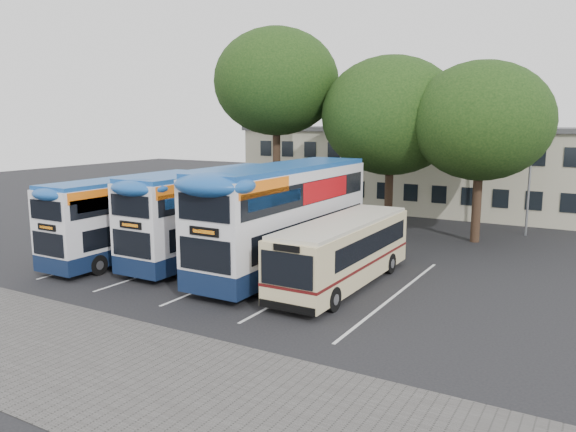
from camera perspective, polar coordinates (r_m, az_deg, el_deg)
The scene contains 12 objects.
ground at distance 19.39m, azimuth -3.57°, elevation -10.54°, with size 120.00×120.00×0.00m, color black.
paving_strip at distance 17.16m, azimuth -19.00°, elevation -13.83°, with size 40.00×6.00×0.01m, color #595654.
bay_lines at distance 25.34m, azimuth -4.37°, elevation -5.66°, with size 14.12×11.00×0.01m.
depot_building at distance 43.45m, azimuth 16.57°, elevation 4.61°, with size 32.40×8.40×6.20m.
lamp_post at distance 35.37m, azimuth 23.51°, elevation 6.27°, with size 0.25×1.05×9.06m.
tree_left at distance 36.64m, azimuth -1.19°, elevation 13.45°, with size 7.98×7.98×12.52m.
tree_mid at distance 34.56m, azimuth 10.43°, elevation 9.97°, with size 8.33×8.33×10.52m.
tree_right at distance 32.44m, azimuth 19.05°, elevation 9.09°, with size 7.59×7.59×9.89m.
bus_dd_left at distance 28.51m, azimuth -15.55°, elevation 0.23°, with size 2.32×9.56×3.98m.
bus_dd_mid at distance 27.52m, azimuth -7.91°, elevation 0.56°, with size 2.51×10.37×4.32m.
bus_dd_right at distance 25.04m, azimuth -0.27°, elevation 0.33°, with size 2.78×11.45×4.77m.
bus_single at distance 23.04m, azimuth 5.70°, elevation -3.29°, with size 2.33×9.16×2.73m.
Camera 1 is at (10.14, -15.12, 6.70)m, focal length 35.00 mm.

